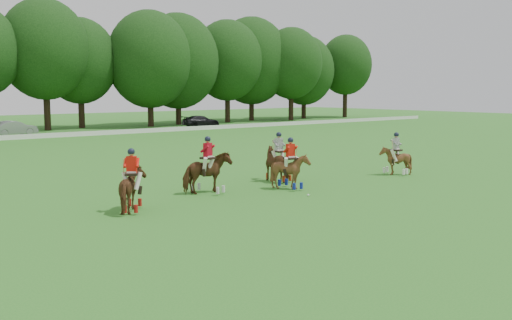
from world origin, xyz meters
TOP-DOWN VIEW (x-y plane):
  - ground at (0.00, 0.00)m, footprint 180.00×180.00m
  - boundary_rail at (0.00, 38.00)m, footprint 120.00×0.10m
  - car_mid at (1.35, 42.50)m, footprint 4.61×2.53m
  - car_right at (22.91, 42.50)m, footprint 4.81×2.43m
  - polo_red_a at (-5.71, 3.97)m, footprint 1.78×2.04m
  - polo_red_b at (-1.53, 5.25)m, footprint 2.14×1.98m
  - polo_red_c at (1.93, 3.87)m, footprint 1.48×1.61m
  - polo_stripe_a at (2.96, 5.81)m, footprint 1.24×2.01m
  - polo_stripe_b at (9.06, 3.57)m, footprint 1.46×1.57m
  - polo_ball at (1.34, 2.11)m, footprint 0.09×0.09m

SIDE VIEW (x-z plane):
  - ground at x=0.00m, z-range 0.00..0.00m
  - polo_ball at x=1.34m, z-range 0.00..0.09m
  - boundary_rail at x=0.00m, z-range 0.00..0.44m
  - car_right at x=22.91m, z-range 0.00..1.34m
  - car_mid at x=1.35m, z-range 0.00..1.44m
  - polo_stripe_b at x=9.06m, z-range -0.32..1.89m
  - polo_red_c at x=1.93m, z-range -0.32..1.98m
  - polo_red_a at x=-5.71m, z-range -0.32..1.98m
  - polo_stripe_a at x=2.96m, z-range -0.32..2.05m
  - polo_red_b at x=-1.53m, z-range -0.33..2.11m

